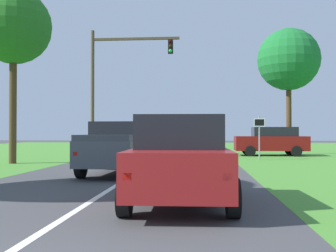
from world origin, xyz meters
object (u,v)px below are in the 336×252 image
traffic_light (113,75)px  crossing_suv_far (271,141)px  extra_tree_1 (13,27)px  pickup_truck_lead (120,147)px  keep_moving_sign (259,132)px  oak_tree_right (289,60)px  red_suv_near (180,158)px

traffic_light → crossing_suv_far: size_ratio=1.76×
extra_tree_1 → pickup_truck_lead: bearing=-35.7°
keep_moving_sign → extra_tree_1: size_ratio=0.28×
keep_moving_sign → crossing_suv_far: size_ratio=0.52×
traffic_light → oak_tree_right: bearing=12.9°
pickup_truck_lead → traffic_light: bearing=103.7°
oak_tree_right → crossing_suv_far: 6.01m
pickup_truck_lead → traffic_light: traffic_light is taller
traffic_light → extra_tree_1: bearing=-118.0°
red_suv_near → pickup_truck_lead: size_ratio=0.82×
extra_tree_1 → crossing_suv_far: bearing=29.4°
crossing_suv_far → pickup_truck_lead: bearing=-121.7°
red_suv_near → crossing_suv_far: red_suv_near is taller
pickup_truck_lead → keep_moving_sign: 10.25m
red_suv_near → oak_tree_right: (6.57, 20.01, 5.61)m
red_suv_near → oak_tree_right: size_ratio=0.51×
pickup_truck_lead → extra_tree_1: extra_tree_1 is taller
oak_tree_right → crossing_suv_far: oak_tree_right is taller
keep_moving_sign → extra_tree_1: 14.05m
red_suv_near → crossing_suv_far: bearing=74.5°
keep_moving_sign → extra_tree_1: bearing=-164.1°
extra_tree_1 → traffic_light: bearing=62.0°
traffic_light → crossing_suv_far: (10.39, 1.18, -4.30)m
red_suv_near → pickup_truck_lead: pickup_truck_lead is taller
crossing_suv_far → red_suv_near: bearing=-105.5°
keep_moving_sign → oak_tree_right: bearing=63.9°
oak_tree_right → extra_tree_1: 18.06m
pickup_truck_lead → traffic_light: 12.32m
traffic_light → extra_tree_1: size_ratio=0.95×
pickup_truck_lead → oak_tree_right: size_ratio=0.62×
red_suv_near → traffic_light: bearing=107.0°
oak_tree_right → crossing_suv_far: bearing=-133.4°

